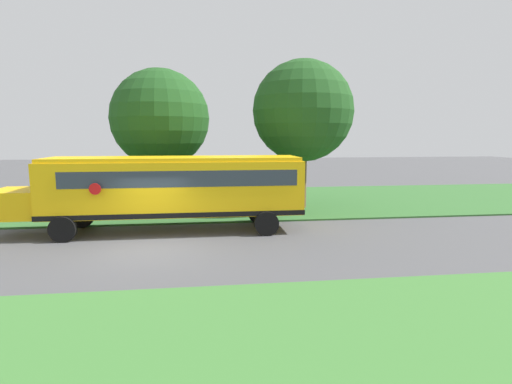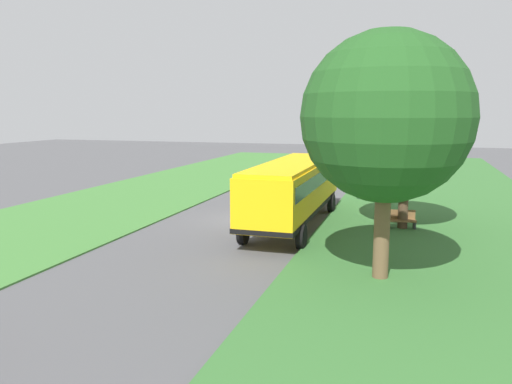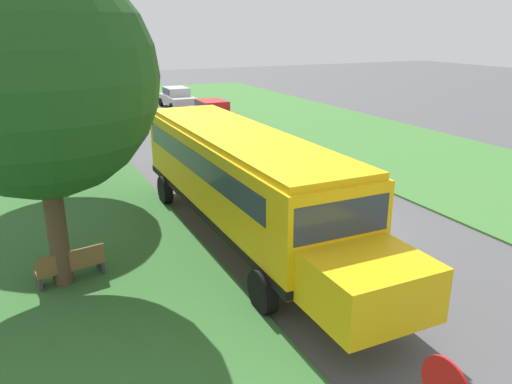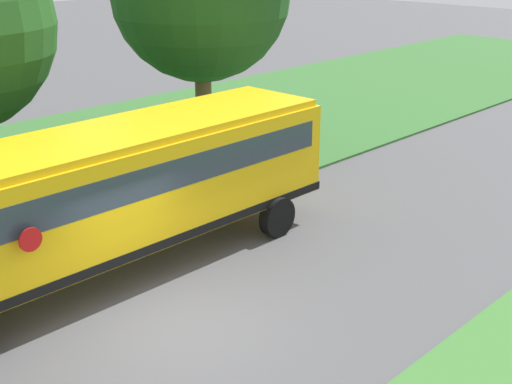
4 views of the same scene
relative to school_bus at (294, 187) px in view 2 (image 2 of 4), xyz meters
The scene contains 9 objects.
ground_plane 3.39m from the school_bus, 10.74° to the right, with size 120.00×120.00×0.00m, color #4C4C4F.
grass_verge 7.52m from the school_bus, behind, with size 12.00×80.00×0.08m, color #33662D.
grass_far_side 11.90m from the school_bus, ahead, with size 10.00×80.00×0.07m, color #3D7533.
school_bus is the anchor object (origin of this frame).
oak_tree_beside_bus 5.92m from the school_bus, behind, with size 5.21×5.21×7.57m.
oak_tree_roadside_mid 8.96m from the school_bus, 123.81° to the left, with size 5.48×5.48×8.11m.
stop_sign 9.70m from the school_bus, 101.08° to the right, with size 0.08×0.68×2.74m.
park_bench 5.18m from the school_bus, behind, with size 1.66×0.77×0.92m.
trash_bin 8.90m from the school_bus, 106.19° to the right, with size 0.56×0.56×0.90m, color #2D4C33.
Camera 2 is at (-8.10, 23.87, 5.55)m, focal length 35.00 mm.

